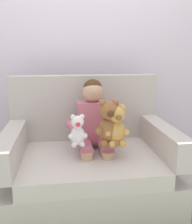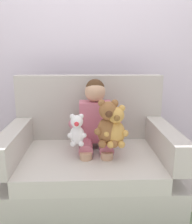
{
  "view_description": "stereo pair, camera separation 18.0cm",
  "coord_description": "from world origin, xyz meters",
  "px_view_note": "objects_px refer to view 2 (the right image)",
  "views": [
    {
      "loc": [
        -0.2,
        -1.81,
        1.25
      ],
      "look_at": [
        0.05,
        -0.05,
        0.82
      ],
      "focal_mm": 38.79,
      "sensor_mm": 36.0,
      "label": 1
    },
    {
      "loc": [
        -0.02,
        -1.83,
        1.25
      ],
      "look_at": [
        0.05,
        -0.05,
        0.82
      ],
      "focal_mm": 38.79,
      "sensor_mm": 36.0,
      "label": 2
    }
  ],
  "objects_px": {
    "plush_brown": "(108,124)",
    "plush_honey": "(116,127)",
    "armchair": "(90,165)",
    "seated_child": "(95,125)",
    "plush_white": "(77,131)"
  },
  "relations": [
    {
      "from": "seated_child",
      "to": "plush_white",
      "type": "height_order",
      "value": "seated_child"
    },
    {
      "from": "seated_child",
      "to": "plush_brown",
      "type": "relative_size",
      "value": 2.35
    },
    {
      "from": "plush_honey",
      "to": "plush_brown",
      "type": "bearing_deg",
      "value": 146.95
    },
    {
      "from": "armchair",
      "to": "plush_honey",
      "type": "bearing_deg",
      "value": -43.55
    },
    {
      "from": "seated_child",
      "to": "plush_honey",
      "type": "height_order",
      "value": "seated_child"
    },
    {
      "from": "plush_white",
      "to": "armchair",
      "type": "bearing_deg",
      "value": 65.23
    },
    {
      "from": "plush_white",
      "to": "plush_brown",
      "type": "relative_size",
      "value": 0.69
    },
    {
      "from": "plush_honey",
      "to": "plush_white",
      "type": "xyz_separation_m",
      "value": [
        -0.29,
        0.03,
        -0.03
      ]
    },
    {
      "from": "plush_brown",
      "to": "plush_honey",
      "type": "bearing_deg",
      "value": -16.48
    },
    {
      "from": "armchair",
      "to": "plush_honey",
      "type": "xyz_separation_m",
      "value": [
        0.19,
        -0.18,
        0.39
      ]
    },
    {
      "from": "armchair",
      "to": "seated_child",
      "type": "distance_m",
      "value": 0.35
    },
    {
      "from": "armchair",
      "to": "plush_brown",
      "type": "relative_size",
      "value": 3.77
    },
    {
      "from": "seated_child",
      "to": "plush_brown",
      "type": "xyz_separation_m",
      "value": [
        0.09,
        -0.19,
        0.06
      ]
    },
    {
      "from": "plush_honey",
      "to": "armchair",
      "type": "bearing_deg",
      "value": 116.76
    },
    {
      "from": "armchair",
      "to": "plush_honey",
      "type": "height_order",
      "value": "armchair"
    }
  ]
}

